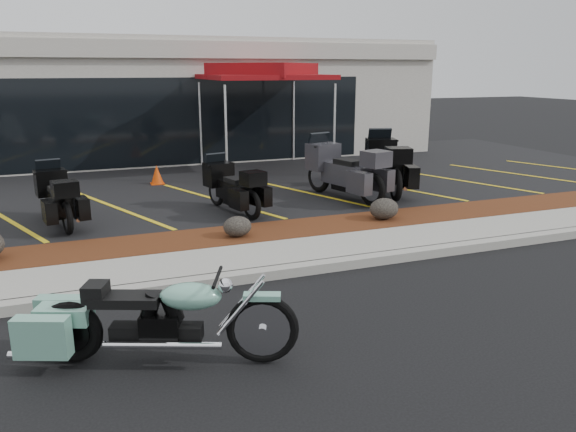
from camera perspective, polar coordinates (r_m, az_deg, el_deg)
name	(u,v)px	position (r m, az deg, el deg)	size (l,w,h in m)	color
ground	(316,296)	(7.85, 2.89, -8.14)	(90.00, 90.00, 0.00)	black
curb	(293,270)	(8.60, 0.48, -5.51)	(24.00, 0.25, 0.15)	gray
sidewalk	(277,256)	(9.22, -1.11, -4.10)	(24.00, 1.20, 0.15)	gray
mulch_bed	(255,236)	(10.30, -3.37, -2.05)	(24.00, 1.20, 0.16)	#3A1B0D
upper_lot	(195,182)	(15.39, -9.47, 3.39)	(26.00, 9.60, 0.15)	black
dealership_building	(157,98)	(21.31, -13.18, 11.56)	(18.00, 8.16, 4.00)	#A59E95
boulder_mid	(237,226)	(9.99, -5.17, -1.06)	(0.51, 0.43, 0.36)	black
boulder_right	(384,209)	(11.25, 9.74, 0.74)	(0.59, 0.49, 0.42)	black
hero_cruiser	(262,319)	(5.98, -2.62, -10.43)	(2.89, 0.73, 1.02)	#73B39C
touring_black_front	(51,188)	(12.17, -22.97, 2.62)	(2.03, 0.77, 1.18)	black
touring_black_mid	(216,180)	(12.24, -7.31, 3.69)	(1.99, 0.76, 1.16)	black
touring_grey	(319,163)	(13.51, 3.16, 5.44)	(2.48, 0.95, 1.45)	#333237
touring_black_rear	(379,157)	(14.49, 9.24, 5.94)	(2.51, 0.96, 1.46)	black
traffic_cone	(157,174)	(14.96, -13.18, 4.13)	(0.33, 0.33, 0.49)	#D13E06
popup_canopy	(263,73)	(16.39, -2.53, 14.29)	(4.10, 4.10, 3.05)	silver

